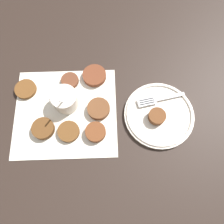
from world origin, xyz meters
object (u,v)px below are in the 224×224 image
(sauce_bowl, at_px, (65,100))
(fork, at_px, (156,100))
(fritter_on_plate, at_px, (157,116))
(serving_plate, at_px, (159,115))

(sauce_bowl, xyz_separation_m, fork, (-0.30, 0.06, -0.01))
(sauce_bowl, bearing_deg, fritter_on_plate, 156.97)
(sauce_bowl, height_order, fritter_on_plate, sauce_bowl)
(serving_plate, relative_size, fritter_on_plate, 4.14)
(sauce_bowl, relative_size, fork, 0.75)
(fritter_on_plate, bearing_deg, sauce_bowl, -23.03)
(sauce_bowl, distance_m, fritter_on_plate, 0.31)
(fork, bearing_deg, fritter_on_plate, 75.19)
(sauce_bowl, xyz_separation_m, serving_plate, (-0.30, 0.11, -0.02))
(sauce_bowl, height_order, serving_plate, sauce_bowl)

